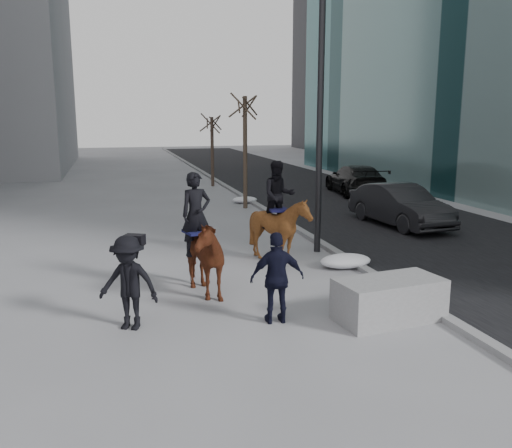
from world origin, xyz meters
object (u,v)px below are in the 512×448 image
object	(u,v)px
car_near	(400,205)
mounted_left	(198,250)
planter	(389,300)
mounted_right	(279,222)

from	to	relation	value
car_near	mounted_left	distance (m)	9.91
planter	mounted_right	bearing A→B (deg)	99.03
planter	mounted_right	distance (m)	4.78
car_near	mounted_right	size ratio (longest dim) A/B	1.67
mounted_left	mounted_right	size ratio (longest dim) A/B	0.99
planter	mounted_left	bearing A→B (deg)	143.07
mounted_right	car_near	bearing A→B (deg)	31.85
planter	mounted_right	size ratio (longest dim) A/B	0.75
car_near	mounted_left	world-z (taller)	mounted_left
planter	car_near	world-z (taller)	car_near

